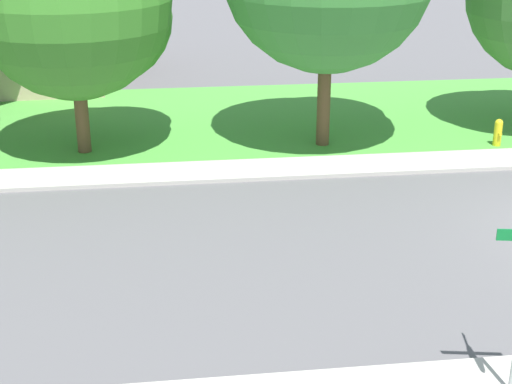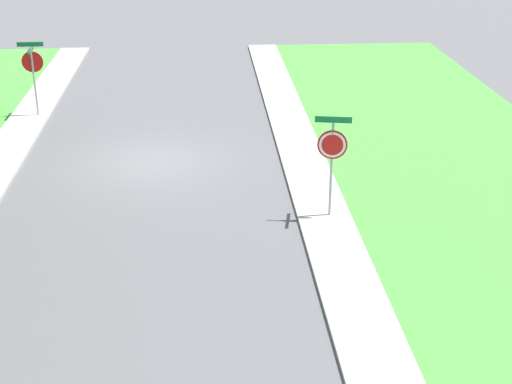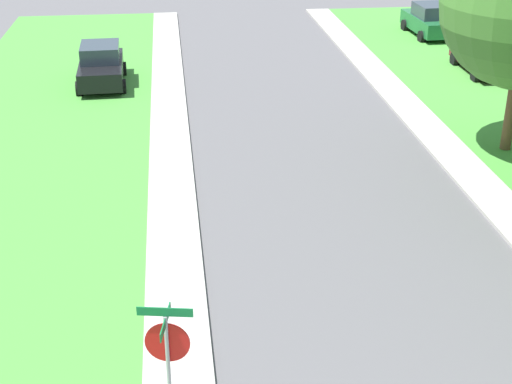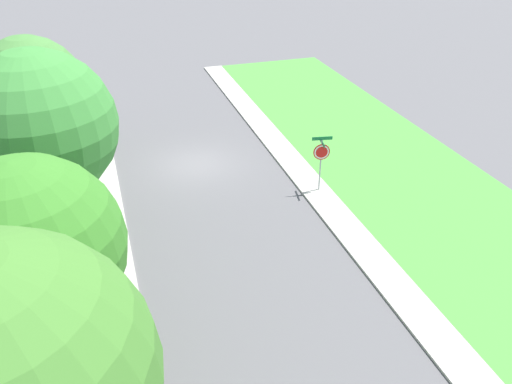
{
  "view_description": "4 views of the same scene",
  "coord_description": "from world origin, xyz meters",
  "views": [
    {
      "loc": [
        -13.1,
        9.01,
        6.6
      ],
      "look_at": [
        -0.17,
        7.4,
        1.4
      ],
      "focal_mm": 53.05,
      "sensor_mm": 36.0,
      "label": 1
    },
    {
      "loc": [
        -1.64,
        22.01,
        8.45
      ],
      "look_at": [
        -2.81,
        5.79,
        1.4
      ],
      "focal_mm": 52.84,
      "sensor_mm": 36.0,
      "label": 2
    },
    {
      "loc": [
        -4.54,
        -5.56,
        9.53
      ],
      "look_at": [
        -2.53,
        11.38,
        1.4
      ],
      "focal_mm": 51.76,
      "sensor_mm": 36.0,
      "label": 3
    },
    {
      "loc": [
        4.34,
        23.47,
        12.2
      ],
      "look_at": [
        -1.29,
        5.88,
        1.4
      ],
      "focal_mm": 36.45,
      "sensor_mm": 36.0,
      "label": 4
    }
  ],
  "objects": [
    {
      "name": "car_black_far_down_street",
      "position": [
        -7.49,
        25.73,
        0.87
      ],
      "size": [
        2.16,
        4.36,
        1.76
      ],
      "color": "black",
      "rests_on": "ground"
    },
    {
      "name": "car_maroon_near_corner",
      "position": [
        9.54,
        25.49,
        0.87
      ],
      "size": [
        2.1,
        4.33,
        1.76
      ],
      "color": "maroon",
      "rests_on": "ground"
    },
    {
      "name": "sidewalk_west",
      "position": [
        -4.7,
        12.0,
        0.05
      ],
      "size": [
        1.4,
        56.0,
        0.1
      ],
      "primitive_type": "cube",
      "color": "#ADA89E",
      "rests_on": "ground"
    },
    {
      "name": "stop_sign_far_corner",
      "position": [
        -4.83,
        4.43,
        1.89
      ],
      "size": [
        0.91,
        0.91,
        2.77
      ],
      "color": "#9E9EA3",
      "rests_on": "ground"
    },
    {
      "name": "sidewalk_east",
      "position": [
        4.7,
        12.0,
        0.05
      ],
      "size": [
        1.4,
        56.0,
        0.1
      ],
      "primitive_type": "cube",
      "color": "#ADA89E",
      "rests_on": "ground"
    },
    {
      "name": "car_green_kerbside_mid",
      "position": [
        9.38,
        32.6,
        0.87
      ],
      "size": [
        2.15,
        4.36,
        1.76
      ],
      "color": "#1E6033",
      "rests_on": "ground"
    }
  ]
}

